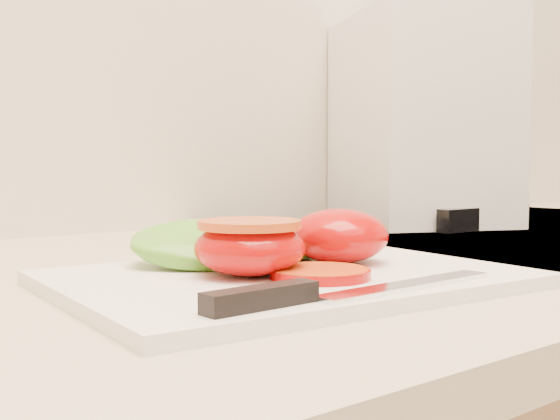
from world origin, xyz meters
TOP-DOWN VIEW (x-y plane):
  - cutting_board at (-0.01, 1.56)m, footprint 0.35×0.26m
  - tomato_half_dome at (0.05, 1.57)m, footprint 0.08×0.08m
  - tomato_half_cut at (-0.04, 1.56)m, footprint 0.08×0.08m
  - tomato_slice_0 at (-0.01, 1.52)m, footprint 0.07×0.07m
  - tomato_slice_1 at (-0.01, 1.53)m, footprint 0.06×0.06m
  - lettuce_leaf_0 at (-0.01, 1.63)m, footprint 0.17×0.13m
  - lettuce_leaf_1 at (0.03, 1.63)m, footprint 0.11×0.09m
  - knife at (-0.05, 1.47)m, footprint 0.22×0.03m
  - appliance at (0.47, 1.84)m, footprint 0.29×0.31m

SIDE VIEW (x-z plane):
  - cutting_board at x=-0.01m, z-range 0.93..0.94m
  - tomato_slice_1 at x=-0.01m, z-range 0.94..0.95m
  - tomato_slice_0 at x=-0.01m, z-range 0.94..0.95m
  - knife at x=-0.05m, z-range 0.94..0.95m
  - lettuce_leaf_1 at x=0.03m, z-range 0.94..0.96m
  - lettuce_leaf_0 at x=-0.01m, z-range 0.94..0.97m
  - tomato_half_cut at x=-0.04m, z-range 0.94..0.98m
  - tomato_half_dome at x=0.05m, z-range 0.94..0.98m
  - appliance at x=0.47m, z-range 0.93..1.23m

